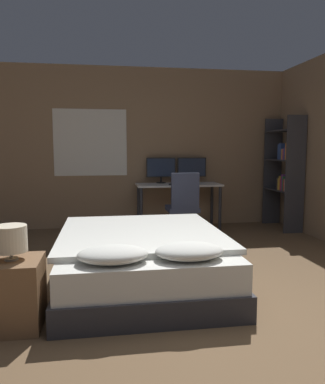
% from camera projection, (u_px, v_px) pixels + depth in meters
% --- Properties ---
extents(ground_plane, '(20.00, 20.00, 0.00)m').
position_uv_depth(ground_plane, '(249.00, 342.00, 2.61)').
color(ground_plane, brown).
extents(wall_back, '(12.00, 0.08, 2.70)m').
position_uv_depth(wall_back, '(160.00, 148.00, 6.46)').
color(wall_back, '#8E7051').
rests_on(wall_back, ground_plane).
extents(bed, '(1.60, 2.04, 0.60)m').
position_uv_depth(bed, '(142.00, 258.00, 3.70)').
color(bed, '#2D2D33').
rests_on(bed, ground_plane).
extents(nightstand, '(0.43, 0.44, 0.52)m').
position_uv_depth(nightstand, '(13.00, 293.00, 2.82)').
color(nightstand, brown).
rests_on(nightstand, ground_plane).
extents(bedside_lamp, '(0.24, 0.24, 0.26)m').
position_uv_depth(bedside_lamp, '(11.00, 239.00, 2.77)').
color(bedside_lamp, gray).
rests_on(bedside_lamp, nightstand).
extents(desk, '(1.40, 0.57, 0.76)m').
position_uv_depth(desk, '(178.00, 190.00, 6.23)').
color(desk, beige).
rests_on(desk, ground_plane).
extents(monitor_left, '(0.50, 0.16, 0.43)m').
position_uv_depth(monitor_left, '(161.00, 169.00, 6.33)').
color(monitor_left, black).
rests_on(monitor_left, desk).
extents(monitor_right, '(0.50, 0.16, 0.43)m').
position_uv_depth(monitor_right, '(192.00, 168.00, 6.41)').
color(monitor_right, black).
rests_on(monitor_right, desk).
extents(keyboard, '(0.37, 0.13, 0.02)m').
position_uv_depth(keyboard, '(181.00, 184.00, 6.04)').
color(keyboard, black).
rests_on(keyboard, desk).
extents(computer_mouse, '(0.07, 0.05, 0.04)m').
position_uv_depth(computer_mouse, '(197.00, 183.00, 6.08)').
color(computer_mouse, black).
rests_on(computer_mouse, desk).
extents(office_chair, '(0.52, 0.52, 1.00)m').
position_uv_depth(office_chair, '(183.00, 213.00, 5.50)').
color(office_chair, black).
rests_on(office_chair, ground_plane).
extents(bookshelf, '(0.33, 0.83, 1.86)m').
position_uv_depth(bookshelf, '(286.00, 168.00, 6.17)').
color(bookshelf, '#333338').
rests_on(bookshelf, ground_plane).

